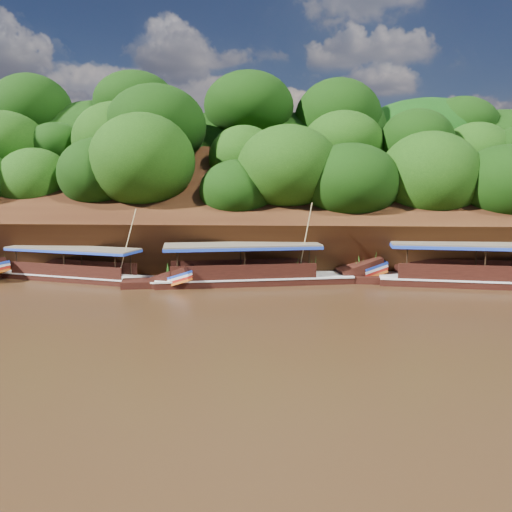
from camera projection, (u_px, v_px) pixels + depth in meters
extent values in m
plane|color=black|center=(272.00, 314.00, 24.94)|extent=(160.00, 160.00, 0.00)
cube|color=black|center=(279.00, 220.00, 40.21)|extent=(120.00, 16.12, 13.64)
cube|color=black|center=(281.00, 247.00, 50.60)|extent=(120.00, 24.00, 12.00)
ellipsoid|color=#17430B|center=(203.00, 221.00, 39.62)|extent=(18.00, 8.00, 6.40)
ellipsoid|color=#17430B|center=(281.00, 153.00, 46.28)|extent=(24.00, 11.00, 8.40)
cube|color=black|center=(494.00, 286.00, 31.58)|extent=(14.34, 3.94, 1.00)
cube|color=silver|center=(494.00, 279.00, 31.51)|extent=(14.34, 4.01, 0.11)
cube|color=brown|center=(482.00, 244.00, 31.33)|extent=(11.32, 3.97, 0.13)
cube|color=#1B3CB5|center=(481.00, 246.00, 31.35)|extent=(11.32, 3.97, 0.20)
cube|color=black|center=(255.00, 283.00, 32.43)|extent=(12.90, 4.89, 0.95)
cube|color=silver|center=(255.00, 277.00, 32.37)|extent=(12.92, 4.96, 0.11)
cube|color=black|center=(360.00, 270.00, 33.32)|extent=(3.31, 2.33, 1.79)
cube|color=#1B3CB5|center=(372.00, 265.00, 33.38)|extent=(1.90, 2.10, 0.65)
cube|color=#B21E13|center=(372.00, 270.00, 33.44)|extent=(1.90, 2.10, 0.65)
cube|color=brown|center=(242.00, 245.00, 31.95)|extent=(10.28, 4.66, 0.13)
cube|color=#1B3CB5|center=(242.00, 247.00, 31.97)|extent=(10.28, 4.66, 0.19)
cylinder|color=tan|center=(305.00, 239.00, 31.82)|extent=(0.83, 1.24, 4.72)
cube|color=black|center=(83.00, 281.00, 33.35)|extent=(11.93, 4.74, 0.80)
cube|color=silver|center=(83.00, 275.00, 33.29)|extent=(11.94, 4.80, 0.09)
cube|color=black|center=(173.00, 277.00, 31.27)|extent=(3.05, 2.10, 1.59)
cube|color=#1B3CB5|center=(183.00, 274.00, 31.01)|extent=(1.77, 1.84, 0.59)
cube|color=#B21E13|center=(183.00, 278.00, 31.05)|extent=(1.77, 1.84, 0.59)
cube|color=brown|center=(72.00, 248.00, 33.25)|extent=(9.51, 4.41, 0.11)
cube|color=#1B3CB5|center=(72.00, 250.00, 33.27)|extent=(9.51, 4.41, 0.16)
cylinder|color=tan|center=(127.00, 243.00, 31.71)|extent=(1.28, 0.40, 4.41)
cone|color=#266318|center=(0.00, 264.00, 35.51)|extent=(1.50, 1.50, 1.53)
cone|color=#266318|center=(92.00, 261.00, 35.55)|extent=(1.50, 1.50, 1.86)
cone|color=#266318|center=(177.00, 266.00, 34.71)|extent=(1.50, 1.50, 1.54)
cone|color=#266318|center=(306.00, 268.00, 33.79)|extent=(1.50, 1.50, 1.57)
cone|color=#266318|center=(366.00, 263.00, 33.55)|extent=(1.50, 1.50, 2.27)
cone|color=#266318|center=(468.00, 267.00, 33.65)|extent=(1.50, 1.50, 1.75)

